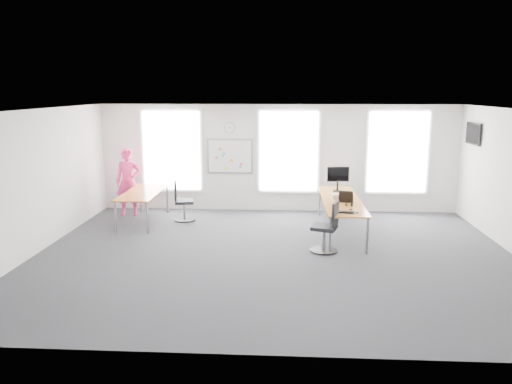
# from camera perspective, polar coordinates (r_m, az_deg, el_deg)

# --- Properties ---
(floor) EXTENTS (10.00, 10.00, 0.00)m
(floor) POSITION_cam_1_polar(r_m,az_deg,el_deg) (10.48, 2.09, -7.26)
(floor) COLOR #27282D
(floor) RESTS_ON ground
(ceiling) EXTENTS (10.00, 10.00, 0.00)m
(ceiling) POSITION_cam_1_polar(r_m,az_deg,el_deg) (9.93, 2.21, 9.36)
(ceiling) COLOR white
(ceiling) RESTS_ON ground
(wall_back) EXTENTS (10.00, 0.00, 10.00)m
(wall_back) POSITION_cam_1_polar(r_m,az_deg,el_deg) (14.05, 2.51, 3.87)
(wall_back) COLOR white
(wall_back) RESTS_ON ground
(wall_front) EXTENTS (10.00, 0.00, 10.00)m
(wall_front) POSITION_cam_1_polar(r_m,az_deg,el_deg) (6.21, 1.33, -6.08)
(wall_front) COLOR white
(wall_front) RESTS_ON ground
(wall_left) EXTENTS (0.00, 10.00, 10.00)m
(wall_left) POSITION_cam_1_polar(r_m,az_deg,el_deg) (11.36, -23.97, 1.03)
(wall_left) COLOR white
(wall_left) RESTS_ON ground
(window_left) EXTENTS (1.60, 0.06, 2.20)m
(window_left) POSITION_cam_1_polar(r_m,az_deg,el_deg) (14.35, -9.59, 4.69)
(window_left) COLOR white
(window_left) RESTS_ON wall_back
(window_mid) EXTENTS (1.60, 0.06, 2.20)m
(window_mid) POSITION_cam_1_polar(r_m,az_deg,el_deg) (13.99, 3.75, 4.65)
(window_mid) COLOR white
(window_mid) RESTS_ON wall_back
(window_right) EXTENTS (1.60, 0.06, 2.20)m
(window_right) POSITION_cam_1_polar(r_m,az_deg,el_deg) (14.33, 15.87, 4.40)
(window_right) COLOR white
(window_right) RESTS_ON wall_back
(desk_right) EXTENTS (0.89, 3.34, 0.81)m
(desk_right) POSITION_cam_1_polar(r_m,az_deg,el_deg) (12.11, 9.70, -1.09)
(desk_right) COLOR gold
(desk_right) RESTS_ON ground
(desk_left) EXTENTS (0.88, 2.21, 0.81)m
(desk_left) POSITION_cam_1_polar(r_m,az_deg,el_deg) (13.21, -12.79, -0.26)
(desk_left) COLOR gold
(desk_left) RESTS_ON ground
(chair_right) EXTENTS (0.62, 0.62, 1.10)m
(chair_right) POSITION_cam_1_polar(r_m,az_deg,el_deg) (10.68, 8.15, -4.31)
(chair_right) COLOR black
(chair_right) RESTS_ON ground
(chair_left) EXTENTS (0.56, 0.56, 1.05)m
(chair_left) POSITION_cam_1_polar(r_m,az_deg,el_deg) (13.24, -8.47, -1.30)
(chair_left) COLOR black
(chair_left) RESTS_ON ground
(person) EXTENTS (0.72, 0.52, 1.85)m
(person) POSITION_cam_1_polar(r_m,az_deg,el_deg) (14.01, -14.38, 1.12)
(person) COLOR #DE2B72
(person) RESTS_ON ground
(whiteboard) EXTENTS (1.20, 0.03, 0.90)m
(whiteboard) POSITION_cam_1_polar(r_m,az_deg,el_deg) (14.09, -3.00, 4.10)
(whiteboard) COLOR white
(whiteboard) RESTS_ON wall_back
(wall_clock) EXTENTS (0.30, 0.04, 0.30)m
(wall_clock) POSITION_cam_1_polar(r_m,az_deg,el_deg) (14.01, -3.04, 7.35)
(wall_clock) COLOR gray
(wall_clock) RESTS_ON wall_back
(tv) EXTENTS (0.06, 0.90, 0.55)m
(tv) POSITION_cam_1_polar(r_m,az_deg,el_deg) (13.80, 23.61, 6.13)
(tv) COLOR black
(tv) RESTS_ON wall_right
(keyboard) EXTENTS (0.44, 0.28, 0.02)m
(keyboard) POSITION_cam_1_polar(r_m,az_deg,el_deg) (10.82, 10.11, -2.29)
(keyboard) COLOR black
(keyboard) RESTS_ON desk_right
(mouse) EXTENTS (0.09, 0.12, 0.04)m
(mouse) POSITION_cam_1_polar(r_m,az_deg,el_deg) (10.81, 11.50, -2.30)
(mouse) COLOR black
(mouse) RESTS_ON desk_right
(lens_cap) EXTENTS (0.07, 0.07, 0.01)m
(lens_cap) POSITION_cam_1_polar(r_m,az_deg,el_deg) (11.10, 10.80, -1.99)
(lens_cap) COLOR black
(lens_cap) RESTS_ON desk_right
(headphones) EXTENTS (0.17, 0.09, 0.10)m
(headphones) POSITION_cam_1_polar(r_m,az_deg,el_deg) (11.41, 10.54, -1.40)
(headphones) COLOR black
(headphones) RESTS_ON desk_right
(laptop_sleeve) EXTENTS (0.34, 0.23, 0.27)m
(laptop_sleeve) POSITION_cam_1_polar(r_m,az_deg,el_deg) (11.74, 10.23, -0.59)
(laptop_sleeve) COLOR black
(laptop_sleeve) RESTS_ON desk_right
(paper_stack) EXTENTS (0.36, 0.28, 0.12)m
(paper_stack) POSITION_cam_1_polar(r_m,az_deg,el_deg) (12.16, 9.42, -0.49)
(paper_stack) COLOR beige
(paper_stack) RESTS_ON desk_right
(monitor) EXTENTS (0.58, 0.23, 0.64)m
(monitor) POSITION_cam_1_polar(r_m,az_deg,el_deg) (12.98, 9.34, 1.74)
(monitor) COLOR black
(monitor) RESTS_ON desk_right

